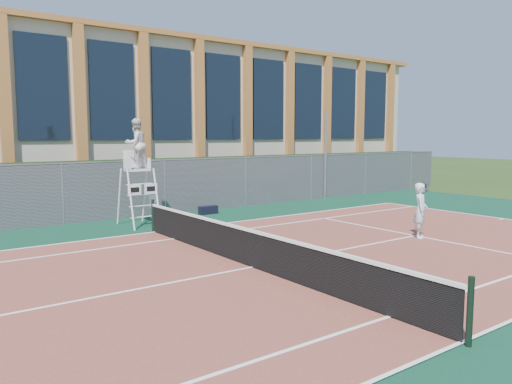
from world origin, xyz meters
TOP-DOWN VIEW (x-y plane):
  - ground at (0.00, 0.00)m, footprint 120.00×120.00m
  - apron at (0.00, 1.00)m, footprint 36.00×20.00m
  - tennis_court at (0.00, 0.00)m, footprint 23.77×10.97m
  - tennis_net at (0.00, 0.00)m, footprint 0.10×11.30m
  - fence at (0.00, 8.80)m, footprint 40.00×0.06m
  - hedge at (0.00, 10.00)m, footprint 40.00×1.40m
  - building at (0.00, 17.95)m, footprint 45.00×10.60m
  - steel_pole at (10.87, 8.70)m, footprint 0.12×0.12m
  - umpire_chair at (0.08, 7.05)m, footprint 1.07×1.65m
  - plastic_chair at (1.22, 8.04)m, footprint 0.54×0.54m
  - sports_bag_near at (3.43, 7.81)m, footprint 0.78×0.31m
  - sports_bag_far at (3.59, 8.26)m, footprint 0.58×0.37m
  - tennis_player at (6.27, -0.25)m, footprint 1.02×0.79m

SIDE VIEW (x-z plane):
  - ground at x=0.00m, z-range 0.00..0.00m
  - apron at x=0.00m, z-range 0.00..0.01m
  - tennis_court at x=0.00m, z-range 0.01..0.03m
  - sports_bag_far at x=3.59m, z-range 0.01..0.23m
  - sports_bag_near at x=3.43m, z-range 0.01..0.34m
  - tennis_net at x=0.00m, z-range -0.01..1.09m
  - plastic_chair at x=1.22m, z-range 0.09..1.01m
  - tennis_player at x=6.27m, z-range 0.03..1.75m
  - fence at x=0.00m, z-range 0.00..2.20m
  - hedge at x=0.00m, z-range 0.00..2.20m
  - steel_pole at x=10.87m, z-range 0.00..4.37m
  - umpire_chair at x=0.08m, z-range 0.89..4.72m
  - building at x=0.00m, z-range 0.03..8.26m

